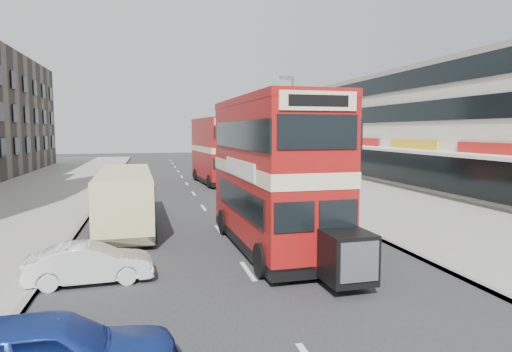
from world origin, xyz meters
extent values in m
plane|color=#28282B|center=(0.00, 0.00, 0.00)|extent=(160.00, 160.00, 0.00)
cube|color=#28282B|center=(0.00, 20.00, 0.01)|extent=(12.00, 90.00, 0.01)
cube|color=gray|center=(12.00, 20.00, 0.07)|extent=(12.00, 90.00, 0.15)
cube|color=gray|center=(-12.00, 20.00, 0.07)|extent=(12.00, 90.00, 0.15)
cube|color=gray|center=(-6.10, 20.00, 0.07)|extent=(0.20, 90.00, 0.16)
cube|color=gray|center=(6.10, 20.00, 0.07)|extent=(0.20, 90.00, 0.16)
cube|color=beige|center=(20.00, 22.00, 4.50)|extent=(8.00, 46.00, 9.00)
cube|color=black|center=(15.95, 22.00, 1.60)|extent=(0.10, 44.00, 2.40)
cube|color=gray|center=(20.00, 22.00, 9.10)|extent=(8.20, 46.20, 0.40)
cube|color=white|center=(15.10, 22.00, 3.00)|extent=(1.80, 44.00, 0.20)
cylinder|color=slate|center=(6.60, 18.00, 4.00)|extent=(0.16, 0.16, 8.00)
cube|color=slate|center=(6.20, 18.00, 8.00)|extent=(1.00, 0.20, 0.25)
cube|color=black|center=(1.47, 4.55, 0.38)|extent=(2.99, 8.66, 0.38)
cube|color=maroon|center=(1.47, 4.55, 1.66)|extent=(2.97, 8.66, 2.36)
cube|color=beige|center=(1.47, 4.55, 3.00)|extent=(3.01, 8.70, 0.48)
cube|color=maroon|center=(1.47, 4.55, 4.29)|extent=(2.97, 8.66, 2.25)
cube|color=maroon|center=(1.47, 4.55, 5.50)|extent=(2.99, 8.68, 0.27)
cube|color=black|center=(2.31, -0.36, 0.96)|extent=(1.33, 1.33, 1.39)
cube|color=black|center=(2.47, 25.90, 0.36)|extent=(3.34, 8.50, 0.36)
cube|color=maroon|center=(2.47, 25.90, 1.61)|extent=(3.32, 8.50, 2.28)
cube|color=beige|center=(2.47, 25.90, 2.91)|extent=(3.36, 8.54, 0.47)
cube|color=maroon|center=(2.47, 25.90, 4.15)|extent=(3.32, 8.50, 2.18)
cube|color=maroon|center=(2.47, 25.90, 5.32)|extent=(3.34, 8.52, 0.26)
cube|color=black|center=(3.54, 21.20, 0.93)|extent=(1.35, 1.35, 1.35)
cube|color=black|center=(-4.08, 9.62, 0.36)|extent=(2.56, 9.12, 0.36)
cube|color=#D4CA89|center=(-4.08, 9.62, 1.40)|extent=(2.54, 9.12, 2.35)
imported|color=white|center=(-4.69, 2.00, 0.58)|extent=(3.61, 1.45, 1.17)
imported|color=maroon|center=(4.47, 15.11, 0.59)|extent=(4.11, 1.69, 1.19)
imported|color=#D44615|center=(5.08, 22.61, 0.69)|extent=(5.17, 2.86, 1.37)
imported|color=gray|center=(7.23, 13.49, 1.05)|extent=(0.78, 0.66, 1.80)
imported|color=gray|center=(3.50, 20.59, 0.52)|extent=(0.76, 1.99, 1.03)
imported|color=black|center=(3.50, 20.59, 1.14)|extent=(0.59, 0.40, 1.58)
camera|label=1|loc=(-2.93, -11.52, 4.44)|focal=31.52mm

